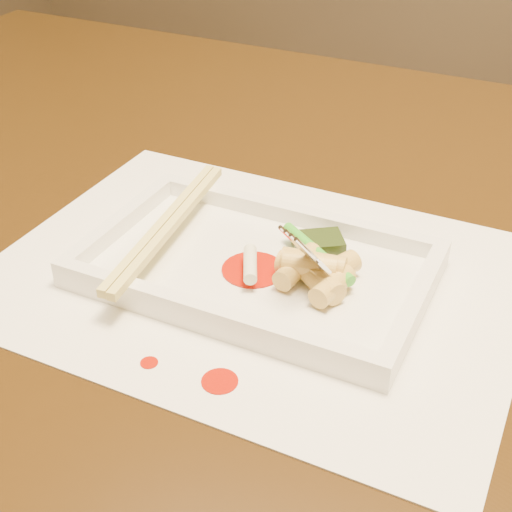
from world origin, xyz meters
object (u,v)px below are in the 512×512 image
at_px(fork, 358,191).
at_px(plate_base, 256,271).
at_px(placemat, 256,276).
at_px(table, 298,335).
at_px(chopstick_a, 163,223).

bearing_deg(fork, plate_base, -165.58).
xyz_separation_m(placemat, fork, (0.07, 0.02, 0.08)).
relative_size(table, plate_base, 5.38).
height_order(placemat, chopstick_a, chopstick_a).
xyz_separation_m(table, placemat, (-0.01, -0.06, 0.10)).
distance_m(table, chopstick_a, 0.17).
height_order(chopstick_a, fork, fork).
bearing_deg(chopstick_a, fork, 6.75).
bearing_deg(plate_base, table, 77.68).
distance_m(table, plate_base, 0.12).
relative_size(plate_base, fork, 1.86).
height_order(table, placemat, placemat).
distance_m(placemat, chopstick_a, 0.09).
xyz_separation_m(table, plate_base, (-0.01, -0.06, 0.11)).
bearing_deg(plate_base, placemat, 90.00).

